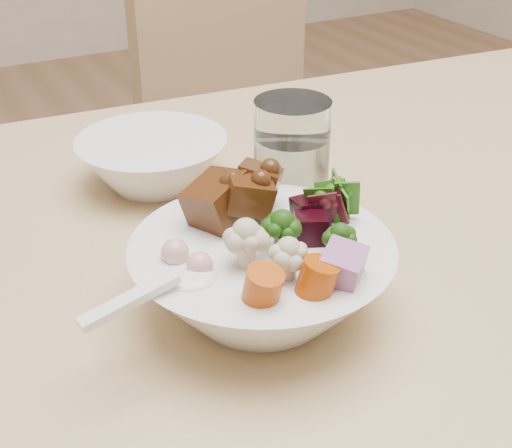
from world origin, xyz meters
name	(u,v)px	position (x,y,z in m)	size (l,w,h in m)	color
dining_table	(428,312)	(-0.12, -0.16, 0.67)	(1.66, 1.01, 0.75)	tan
chair_far	(264,174)	(0.07, 0.51, 0.48)	(0.48, 0.48, 0.86)	tan
food_bowl	(263,271)	(-0.31, -0.17, 0.78)	(0.20, 0.20, 0.11)	white
soup_spoon	(177,287)	(-0.38, -0.19, 0.81)	(0.10, 0.03, 0.02)	white
water_glass	(291,167)	(-0.22, -0.06, 0.80)	(0.07, 0.07, 0.12)	silver
side_bowl	(153,162)	(-0.30, 0.07, 0.77)	(0.15, 0.15, 0.05)	white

